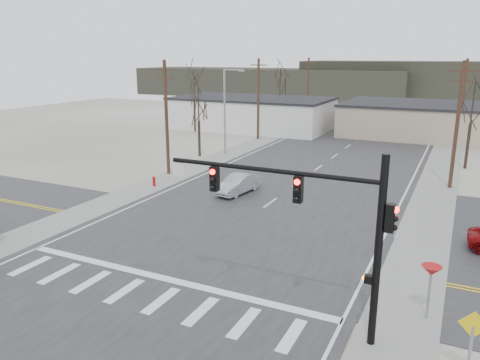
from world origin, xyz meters
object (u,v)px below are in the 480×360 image
Objects in this scene: traffic_signal_mast at (326,218)px; car_far_a at (373,123)px; sedan_crossing at (238,184)px; fire_hydrant at (154,181)px; car_far_b at (340,112)px.

traffic_signal_mast reaches higher than car_far_a.
traffic_signal_mast is at bearing -45.19° from sedan_crossing.
traffic_signal_mast reaches higher than fire_hydrant.
car_far_a is (10.02, 40.14, 0.25)m from fire_hydrant.
car_far_b is at bearing 104.09° from sedan_crossing.
sedan_crossing is 39.04m from car_far_a.
car_far_b is (-7.32, 10.11, 0.12)m from car_far_a.
fire_hydrant is 0.19× the size of car_far_a.
sedan_crossing is 49.22m from car_far_b.
sedan_crossing is at bearing 9.89° from fire_hydrant.
car_far_b is (2.70, 50.25, 0.37)m from fire_hydrant.
fire_hydrant is at bearing -86.83° from car_far_b.
traffic_signal_mast is at bearing -38.13° from fire_hydrant.
car_far_a is at bearing 94.64° from sedan_crossing.
sedan_crossing is at bearing -78.74° from car_far_b.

